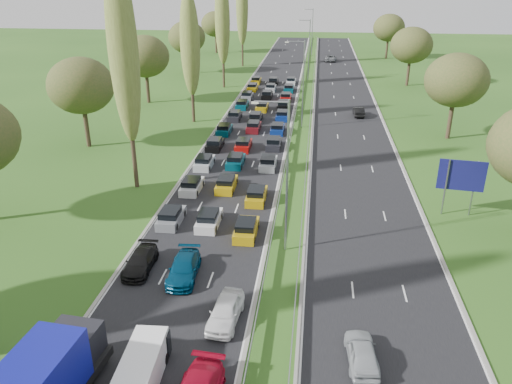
% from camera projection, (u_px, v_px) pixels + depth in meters
% --- Properties ---
extents(ground, '(260.00, 260.00, 0.00)m').
position_uv_depth(ground, '(302.00, 123.00, 73.19)').
color(ground, '#274D18').
rests_on(ground, ground).
extents(near_carriageway, '(10.50, 215.00, 0.04)m').
position_uv_depth(near_carriageway, '(258.00, 117.00, 76.21)').
color(near_carriageway, black).
rests_on(near_carriageway, ground).
extents(far_carriageway, '(10.50, 215.00, 0.04)m').
position_uv_depth(far_carriageway, '(348.00, 120.00, 74.71)').
color(far_carriageway, black).
rests_on(far_carriageway, ground).
extents(central_reservation, '(2.36, 215.00, 0.32)m').
position_uv_depth(central_reservation, '(303.00, 115.00, 75.24)').
color(central_reservation, gray).
rests_on(central_reservation, ground).
extents(lamp_columns, '(0.18, 140.18, 12.00)m').
position_uv_depth(lamp_columns, '(303.00, 85.00, 68.97)').
color(lamp_columns, gray).
rests_on(lamp_columns, ground).
extents(poplar_row, '(2.80, 127.80, 22.44)m').
position_uv_depth(poplar_row, '(168.00, 45.00, 59.24)').
color(poplar_row, '#2D2116').
rests_on(poplar_row, ground).
extents(woodland_left, '(8.00, 166.00, 11.10)m').
position_uv_depth(woodland_left, '(68.00, 92.00, 57.24)').
color(woodland_left, '#2D2116').
rests_on(woodland_left, ground).
extents(woodland_right, '(8.00, 153.00, 11.10)m').
position_uv_depth(woodland_right, '(475.00, 95.00, 55.83)').
color(woodland_right, '#2D2116').
rests_on(woodland_right, ground).
extents(traffic_queue_fill, '(9.09, 67.59, 0.80)m').
position_uv_depth(traffic_queue_fill, '(255.00, 123.00, 71.55)').
color(traffic_queue_fill, slate).
rests_on(traffic_queue_fill, ground).
extents(near_car_3, '(1.97, 4.59, 1.32)m').
position_uv_depth(near_car_3, '(140.00, 261.00, 36.55)').
color(near_car_3, black).
rests_on(near_car_3, near_carriageway).
extents(near_car_7, '(2.25, 4.96, 1.41)m').
position_uv_depth(near_car_7, '(184.00, 268.00, 35.59)').
color(near_car_7, '#053755').
rests_on(near_car_7, near_carriageway).
extents(near_car_12, '(2.11, 4.50, 1.49)m').
position_uv_depth(near_car_12, '(225.00, 311.00, 31.01)').
color(near_car_12, white).
rests_on(near_car_12, near_carriageway).
extents(far_car_0, '(1.92, 4.17, 1.38)m').
position_uv_depth(far_car_0, '(362.00, 353.00, 27.67)').
color(far_car_0, '#9FA4A8').
rests_on(far_car_0, far_carriageway).
extents(far_car_1, '(1.63, 4.26, 1.39)m').
position_uv_depth(far_car_1, '(359.00, 112.00, 76.68)').
color(far_car_1, black).
rests_on(far_car_1, far_carriageway).
extents(far_car_2, '(2.97, 5.76, 1.55)m').
position_uv_depth(far_car_2, '(331.00, 58.00, 125.88)').
color(far_car_2, slate).
rests_on(far_car_2, far_carriageway).
extents(white_van_rear, '(1.82, 4.63, 1.86)m').
position_uv_depth(white_van_rear, '(144.00, 364.00, 26.48)').
color(white_van_rear, white).
rests_on(white_van_rear, near_carriageway).
extents(direction_sign, '(3.98, 0.62, 5.20)m').
position_uv_depth(direction_sign, '(461.00, 178.00, 43.87)').
color(direction_sign, gray).
rests_on(direction_sign, ground).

